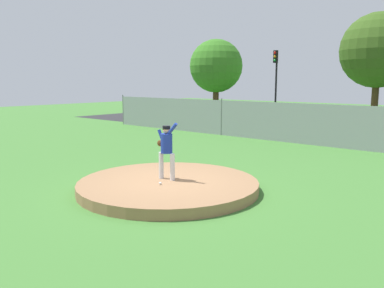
# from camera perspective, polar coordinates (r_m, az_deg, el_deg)

# --- Properties ---
(ground_plane) EXTENTS (80.00, 80.00, 0.00)m
(ground_plane) POSITION_cam_1_polar(r_m,az_deg,el_deg) (15.61, 12.16, -2.05)
(ground_plane) COLOR #427A33
(asphalt_strip) EXTENTS (44.00, 7.00, 0.01)m
(asphalt_strip) POSITION_cam_1_polar(r_m,az_deg,el_deg) (23.34, 22.33, 1.12)
(asphalt_strip) COLOR #2B2B2D
(asphalt_strip) RESTS_ON ground_plane
(pitchers_mound) EXTENTS (4.93, 4.93, 0.27)m
(pitchers_mound) POSITION_cam_1_polar(r_m,az_deg,el_deg) (10.84, -3.46, -6.02)
(pitchers_mound) COLOR #99704C
(pitchers_mound) RESTS_ON ground_plane
(pitcher_youth) EXTENTS (0.79, 0.32, 1.60)m
(pitcher_youth) POSITION_cam_1_polar(r_m,az_deg,el_deg) (10.77, -3.75, -0.38)
(pitcher_youth) COLOR silver
(pitcher_youth) RESTS_ON pitchers_mound
(baseball) EXTENTS (0.07, 0.07, 0.07)m
(baseball) POSITION_cam_1_polar(r_m,az_deg,el_deg) (10.40, -4.62, -5.70)
(baseball) COLOR white
(baseball) RESTS_ON pitchers_mound
(chainlink_fence) EXTENTS (28.45, 0.07, 2.04)m
(chainlink_fence) POSITION_cam_1_polar(r_m,az_deg,el_deg) (19.04, 18.11, 2.63)
(chainlink_fence) COLOR gray
(chainlink_fence) RESTS_ON ground_plane
(parked_car_burgundy) EXTENTS (1.86, 4.42, 1.55)m
(parked_car_burgundy) POSITION_cam_1_polar(r_m,az_deg,el_deg) (27.78, 2.33, 4.50)
(parked_car_burgundy) COLOR maroon
(parked_car_burgundy) RESTS_ON ground_plane
(parked_car_slate) EXTENTS (2.01, 4.44, 1.60)m
(parked_car_slate) POSITION_cam_1_polar(r_m,az_deg,el_deg) (24.06, 16.84, 3.45)
(parked_car_slate) COLOR slate
(parked_car_slate) RESTS_ON ground_plane
(parked_car_red) EXTENTS (1.80, 4.11, 1.57)m
(parked_car_red) POSITION_cam_1_polar(r_m,az_deg,el_deg) (25.23, 10.67, 3.90)
(parked_car_red) COLOR #A81919
(parked_car_red) RESTS_ON ground_plane
(traffic_light_near) EXTENTS (0.28, 0.46, 5.21)m
(traffic_light_near) POSITION_cam_1_polar(r_m,az_deg,el_deg) (30.04, 12.07, 9.98)
(traffic_light_near) COLOR black
(traffic_light_near) RESTS_ON ground_plane
(tree_broad_right) EXTENTS (5.01, 5.01, 6.92)m
(tree_broad_right) POSITION_cam_1_polar(r_m,az_deg,el_deg) (38.01, 3.52, 11.21)
(tree_broad_right) COLOR #4C331E
(tree_broad_right) RESTS_ON ground_plane
(tree_slender_far) EXTENTS (5.71, 5.71, 8.16)m
(tree_slender_far) POSITION_cam_1_polar(r_m,az_deg,el_deg) (33.86, 25.44, 12.16)
(tree_slender_far) COLOR #4C331E
(tree_slender_far) RESTS_ON ground_plane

